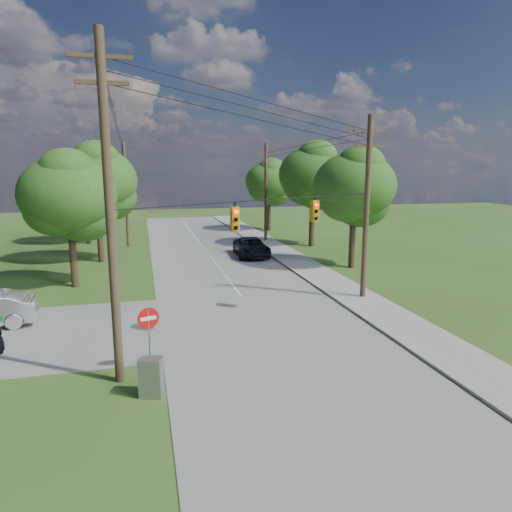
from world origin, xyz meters
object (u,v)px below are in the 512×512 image
object	(u,v)px
pole_sw	(110,210)
control_cabinet	(151,377)
pole_north_e	(266,192)
pole_ne	(367,206)
do_not_enter_sign	(149,325)
car_main_north	(251,247)
pole_north_w	(126,194)

from	to	relation	value
pole_sw	control_cabinet	distance (m)	5.84
pole_sw	pole_north_e	xyz separation A→B (m)	(13.50, 29.60, -1.10)
pole_ne	control_cabinet	world-z (taller)	pole_ne
do_not_enter_sign	car_main_north	bearing A→B (deg)	48.89
pole_ne	pole_north_e	bearing A→B (deg)	90.00
car_main_north	pole_north_e	bearing A→B (deg)	69.94
pole_ne	pole_north_w	size ratio (longest dim) A/B	1.05
pole_ne	car_main_north	distance (m)	15.27
pole_north_w	control_cabinet	size ratio (longest dim) A/B	7.37
pole_sw	pole_north_w	bearing A→B (deg)	90.77
car_main_north	do_not_enter_sign	xyz separation A→B (m)	(-9.00, -21.14, 0.99)
car_main_north	control_cabinet	bearing A→B (deg)	-107.89
control_cabinet	pole_sw	bearing A→B (deg)	144.39
pole_north_e	pole_north_w	xyz separation A→B (m)	(-13.90, 0.00, 0.00)
pole_sw	pole_ne	bearing A→B (deg)	29.38
pole_ne	do_not_enter_sign	world-z (taller)	pole_ne
pole_north_e	pole_sw	bearing A→B (deg)	-114.52
pole_sw	control_cabinet	xyz separation A→B (m)	(1.10, -1.44, -5.55)
pole_sw	pole_ne	size ratio (longest dim) A/B	1.14
pole_sw	car_main_north	xyz separation A→B (m)	(10.10, 21.74, -5.41)
car_main_north	control_cabinet	distance (m)	24.87
pole_north_e	pole_north_w	world-z (taller)	same
do_not_enter_sign	pole_ne	bearing A→B (deg)	11.40
car_main_north	pole_north_w	bearing A→B (deg)	146.52
pole_north_e	do_not_enter_sign	bearing A→B (deg)	-113.15
pole_sw	pole_ne	xyz separation A→B (m)	(13.50, 7.60, -0.76)
car_main_north	do_not_enter_sign	world-z (taller)	do_not_enter_sign
car_main_north	control_cabinet	size ratio (longest dim) A/B	4.20
pole_ne	control_cabinet	xyz separation A→B (m)	(-12.40, -9.04, -4.79)
pole_north_w	do_not_enter_sign	world-z (taller)	pole_north_w
pole_ne	pole_north_e	world-z (taller)	pole_ne
pole_sw	pole_north_e	bearing A→B (deg)	65.48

